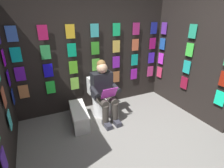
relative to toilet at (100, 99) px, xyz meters
The scene contains 6 objects.
ground_plane 1.65m from the toilet, 91.75° to the left, with size 30.00×30.00×0.00m, color gray.
display_wall_back 0.95m from the toilet, 96.82° to the right, with size 3.44×0.14×2.36m.
display_wall_left 2.06m from the toilet, 160.54° to the left, with size 0.14×1.98×2.36m.
toilet is the anchor object (origin of this frame).
person_reading 0.35m from the toilet, 91.42° to the left, with size 0.53×0.69×1.19m.
comic_longbox_near 0.59m from the toilet, 21.92° to the left, with size 0.37×0.83×0.33m.
Camera 1 is at (1.21, 1.46, 1.99)m, focal length 27.71 mm.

